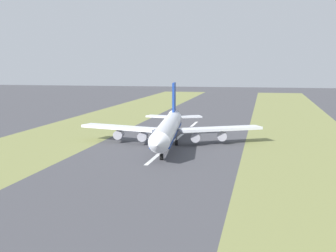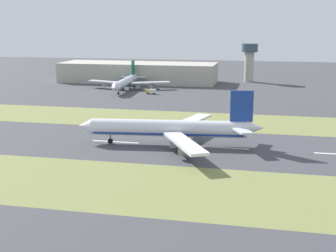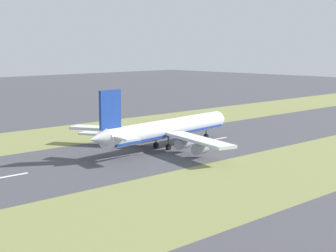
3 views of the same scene
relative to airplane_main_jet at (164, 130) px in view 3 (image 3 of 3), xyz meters
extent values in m
plane|color=#424247|center=(0.01, 0.97, -6.02)|extent=(800.00, 800.00, 0.00)
cube|color=olive|center=(-44.99, 0.97, -6.02)|extent=(40.00, 600.00, 0.01)
cube|color=olive|center=(45.01, 0.97, -6.02)|extent=(40.00, 600.00, 0.01)
cube|color=silver|center=(0.01, -18.11, -6.01)|extent=(1.20, 18.00, 0.01)
cube|color=silver|center=(0.01, 21.89, -6.01)|extent=(1.20, 18.00, 0.01)
cylinder|color=silver|center=(-0.22, 1.89, 0.18)|extent=(12.46, 56.32, 6.00)
cone|color=silver|center=(-3.76, 32.19, 0.18)|extent=(6.42, 5.65, 5.88)
cone|color=silver|center=(3.38, -28.90, 0.98)|extent=(5.76, 6.55, 5.10)
cube|color=navy|center=(-0.22, 1.89, -1.47)|extent=(11.90, 54.06, 0.70)
cube|color=silver|center=(-16.77, -7.31, -0.72)|extent=(28.32, 19.17, 0.90)
cube|color=silver|center=(18.00, -3.25, -0.72)|extent=(29.55, 13.46, 0.90)
cylinder|color=#93939E|center=(-8.70, -3.12, -3.17)|extent=(3.74, 5.14, 3.20)
cylinder|color=#93939E|center=(-17.23, -7.65, -3.17)|extent=(3.74, 5.14, 3.20)
cylinder|color=#93939E|center=(9.18, -1.04, -3.17)|extent=(3.74, 5.14, 3.20)
cylinder|color=#93939E|center=(18.53, -3.47, -3.17)|extent=(3.74, 5.14, 3.20)
cube|color=navy|center=(2.80, -23.93, 8.68)|extent=(1.72, 8.04, 11.00)
cube|color=silver|center=(-2.67, -24.57, 1.18)|extent=(10.92, 8.17, 0.60)
cube|color=silver|center=(8.26, -23.29, 1.18)|extent=(10.67, 6.28, 0.60)
cylinder|color=#59595E|center=(-2.69, 23.03, -3.52)|extent=(0.50, 0.50, 3.20)
cylinder|color=black|center=(-2.69, 23.03, -5.12)|extent=(1.10, 1.89, 1.80)
cylinder|color=#59595E|center=(-2.46, -1.39, -3.52)|extent=(0.50, 0.50, 3.20)
cylinder|color=black|center=(-2.46, -1.39, -5.12)|extent=(1.10, 1.89, 1.80)
cylinder|color=#59595E|center=(2.71, -0.79, -3.52)|extent=(0.50, 0.50, 3.20)
cylinder|color=black|center=(2.71, -0.79, -5.12)|extent=(1.10, 1.89, 1.80)
camera|label=1|loc=(-31.26, 151.58, 21.48)|focal=50.00mm
camera|label=2|loc=(-160.58, -33.17, 37.06)|focal=50.00mm
camera|label=3|loc=(126.13, -122.42, 26.71)|focal=60.00mm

